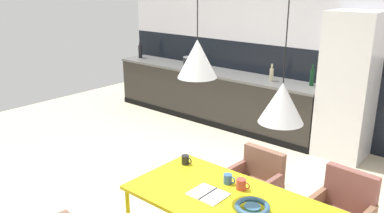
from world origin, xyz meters
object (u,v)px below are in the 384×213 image
Objects in this scene: armchair_corner_seat at (343,207)px; bottle_vinegar_dark at (312,77)px; mug_tall_blue at (228,179)px; cooking_pot at (190,61)px; armchair_far_side at (256,177)px; fruit_bowl at (252,208)px; dining_table at (234,206)px; refrigerator_column at (348,86)px; bottle_oil_tall at (272,74)px; bottle_wine_green at (140,51)px; mug_white_ceramic at (186,160)px; pendant_lamp_over_table_far at (282,103)px; pendant_lamp_over_table_near at (197,59)px; open_book at (208,194)px; mug_glass_clear at (241,184)px.

armchair_corner_seat is 2.77m from bottle_vinegar_dark.
cooking_pot is at bearing 134.98° from mug_tall_blue.
armchair_far_side is 2.93× the size of fruit_bowl.
mug_tall_blue is (-0.20, 0.20, 0.09)m from dining_table.
refrigerator_column is 1.17m from bottle_oil_tall.
fruit_bowl is 0.83× the size of bottle_wine_green.
refrigerator_column is at bearing 80.91° from mug_white_ceramic.
bottle_oil_tall is (-1.11, 2.19, 0.52)m from armchair_far_side.
armchair_far_side is 1.58m from pendant_lamp_over_table_far.
refrigerator_column is 1.17× the size of dining_table.
dining_table is at bearing -34.88° from bottle_wine_green.
fruit_bowl is 2.26× the size of mug_tall_blue.
bottle_vinegar_dark is at bearing 98.54° from pendant_lamp_over_table_near.
fruit_bowl is 1.01× the size of cooking_pot.
refrigerator_column is at bearing 94.82° from dining_table.
armchair_corner_seat is 1.22m from open_book.
dining_table is at bearing 61.53° from armchair_corner_seat.
bottle_vinegar_dark is (-0.62, 3.26, 0.27)m from open_book.
bottle_oil_tall is at bearing 117.47° from fruit_bowl.
refrigerator_column is 17.56× the size of mug_tall_blue.
pendant_lamp_over_table_near is at bearing 91.82° from armchair_far_side.
open_book is 3.33m from bottle_vinegar_dark.
mug_tall_blue is (-0.39, 0.24, -0.00)m from fruit_bowl.
mug_white_ceramic is (-0.45, -2.84, -0.21)m from refrigerator_column.
open_book is 5.26m from bottle_wine_green.
bottle_wine_green is at bearing 142.57° from pendant_lamp_over_table_near.
bottle_wine_green is at bearing -19.77° from armchair_corner_seat.
mug_glass_clear is at bearing 154.53° from pendant_lamp_over_table_far.
dining_table is at bearing -72.33° from mug_glass_clear.
dining_table is 0.22m from mug_glass_clear.
armchair_far_side is 4.68m from bottle_wine_green.
armchair_far_side is 1.11m from fruit_bowl.
cooking_pot is (-3.20, 3.20, 0.27)m from dining_table.
mug_white_ceramic reaches higher than dining_table.
mug_tall_blue is at bearing 87.15° from open_book.
mug_white_ceramic is 0.44× the size of cooking_pot.
pendant_lamp_over_table_near is at bearing -141.29° from mug_glass_clear.
mug_white_ceramic is 4.67m from bottle_wine_green.
fruit_bowl is 0.21× the size of pendant_lamp_over_table_far.
pendant_lamp_over_table_near reaches higher than open_book.
bottle_oil_tall is (-1.99, 2.21, 0.49)m from armchair_corner_seat.
dining_table is 2.09× the size of armchair_corner_seat.
open_book is 2.48× the size of mug_white_ceramic.
mug_tall_blue is 0.37× the size of bottle_wine_green.
cooking_pot is at bearing 131.41° from pendant_lamp_over_table_near.
mug_tall_blue is (0.52, -0.05, -0.00)m from mug_white_ceramic.
bottle_vinegar_dark reaches higher than open_book.
armchair_corner_seat is 3.01m from bottle_oil_tall.
armchair_far_side reaches higher than dining_table.
mug_glass_clear is at bearing -2.73° from mug_tall_blue.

